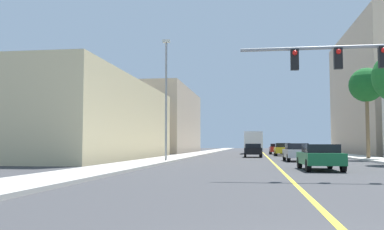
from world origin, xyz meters
TOP-DOWN VIEW (x-y plane):
  - ground at (0.00, 42.00)m, footprint 192.00×192.00m
  - sidewalk_left at (-8.84, 42.00)m, footprint 3.00×168.00m
  - sidewalk_right at (8.84, 42.00)m, footprint 3.00×168.00m
  - lane_marking_center at (0.00, 42.00)m, footprint 0.16×144.00m
  - building_left_near at (-18.42, 33.08)m, footprint 13.66×26.74m
  - building_left_far at (-20.47, 64.10)m, footprint 17.77×25.40m
  - street_lamp at (-7.84, 26.27)m, footprint 0.56×0.28m
  - palm_far at (8.30, 33.57)m, footprint 2.95×2.95m
  - car_yellow at (1.91, 45.46)m, footprint 1.84×4.08m
  - car_silver at (1.95, 29.76)m, footprint 1.95×4.11m
  - car_black at (-1.48, 39.74)m, footprint 1.86×4.04m
  - car_red at (1.58, 53.68)m, footprint 1.78×4.04m
  - car_green at (2.00, 18.18)m, footprint 1.95×4.34m
  - delivery_truck at (-1.53, 55.69)m, footprint 2.64×8.54m

SIDE VIEW (x-z plane):
  - ground at x=0.00m, z-range 0.00..0.00m
  - lane_marking_center at x=0.00m, z-range 0.00..0.01m
  - sidewalk_left at x=-8.84m, z-range 0.00..0.15m
  - sidewalk_right at x=8.84m, z-range 0.00..0.15m
  - car_green at x=2.00m, z-range 0.04..1.39m
  - car_black at x=-1.48m, z-range 0.03..1.43m
  - car_silver at x=1.95m, z-range 0.03..1.44m
  - car_red at x=1.58m, z-range 0.04..1.45m
  - car_yellow at x=1.91m, z-range 0.03..1.50m
  - delivery_truck at x=-1.53m, z-range 0.11..3.14m
  - building_left_near at x=-18.42m, z-range 0.00..7.18m
  - street_lamp at x=-7.84m, z-range 0.58..9.64m
  - building_left_far at x=-20.47m, z-range 0.00..10.29m
  - palm_far at x=8.30m, z-range 2.49..10.29m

